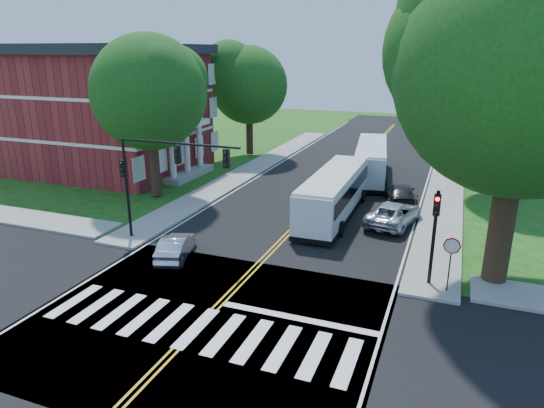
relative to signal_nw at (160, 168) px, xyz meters
The scene contains 24 objects.
ground 9.74m from the signal_nw, 47.67° to the right, with size 140.00×140.00×0.00m, color #134C14.
road 13.69m from the signal_nw, 63.16° to the left, with size 14.00×96.00×0.01m, color black.
cross_road 9.73m from the signal_nw, 47.67° to the right, with size 60.00×12.00×0.01m, color black.
center_line 17.20m from the signal_nw, 69.39° to the left, with size 0.36×70.00×0.01m, color gold.
edge_line_w 16.20m from the signal_nw, 93.47° to the left, with size 0.12×70.00×0.01m, color silver.
edge_line_e 20.54m from the signal_nw, 50.90° to the left, with size 0.12×70.00×0.01m, color silver.
crosswalk 10.07m from the signal_nw, 49.80° to the right, with size 12.60×3.00×0.01m, color silver.
stop_bar 11.40m from the signal_nw, 27.30° to the right, with size 6.60×0.40×0.01m, color silver.
sidewalk_nw 19.22m from the signal_nw, 97.50° to the left, with size 2.60×40.00×0.15m, color gray.
sidewalk_ne 23.75m from the signal_nw, 52.69° to the left, with size 2.60×40.00×0.15m, color gray.
tree_ne_big 17.72m from the signal_nw, ahead, with size 10.80×10.80×14.91m.
tree_west_near 9.96m from the signal_nw, 126.70° to the left, with size 8.00×8.00×11.40m.
tree_west_far 24.27m from the signal_nw, 102.31° to the left, with size 7.60×7.60×10.67m.
tree_east_mid 24.94m from the signal_nw, 45.36° to the left, with size 8.40×8.40×11.93m.
tree_east_far 38.34m from the signal_nw, 61.33° to the left, with size 7.20×7.20×10.34m.
brick_building 21.08m from the signal_nw, 139.86° to the left, with size 20.00×13.00×10.80m.
signal_nw is the anchor object (origin of this frame).
signal_ne 14.13m from the signal_nw, ahead, with size 0.30×0.46×4.40m.
stop_sign 15.05m from the signal_nw, ahead, with size 0.76×0.08×2.53m.
bus_lead 11.42m from the signal_nw, 46.92° to the left, with size 2.84×11.24×2.90m.
bus_follow 20.69m from the signal_nw, 66.97° to the left, with size 4.02×11.36×2.88m.
hatchback 4.29m from the signal_nw, 42.06° to the right, with size 1.30×3.74×1.23m, color #B4B7BC.
suv 14.30m from the signal_nw, 34.41° to the left, with size 2.34×5.08×1.41m, color silver.
dark_sedan 17.09m from the signal_nw, 47.38° to the left, with size 1.97×4.83×1.40m, color black.
Camera 1 is at (8.68, -14.85, 10.38)m, focal length 32.00 mm.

